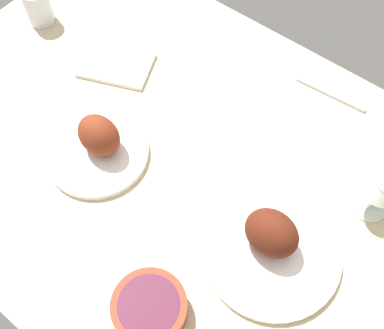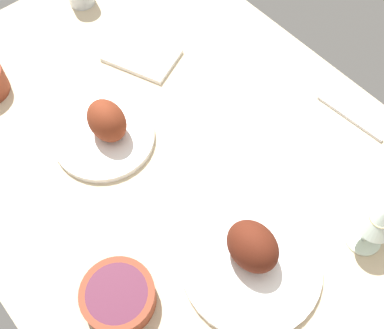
{
  "view_description": "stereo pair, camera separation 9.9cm",
  "coord_description": "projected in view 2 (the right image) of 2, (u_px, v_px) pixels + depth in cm",
  "views": [
    {
      "loc": [
        -30.82,
        39.28,
        92.0
      ],
      "look_at": [
        0.0,
        0.0,
        6.0
      ],
      "focal_mm": 44.37,
      "sensor_mm": 36.0,
      "label": 1
    },
    {
      "loc": [
        -37.98,
        32.41,
        92.0
      ],
      "look_at": [
        0.0,
        0.0,
        6.0
      ],
      "focal_mm": 44.37,
      "sensor_mm": 36.0,
      "label": 2
    }
  ],
  "objects": [
    {
      "name": "plate_near_viewer",
      "position": [
        105.0,
        130.0,
        1.02
      ],
      "size": [
        22.27,
        22.27,
        11.01
      ],
      "color": "white",
      "rests_on": "dining_table"
    },
    {
      "name": "fork_loose",
      "position": [
        350.0,
        118.0,
        1.07
      ],
      "size": [
        17.46,
        2.32,
        0.8
      ],
      "primitive_type": "cube",
      "rotation": [
        0.0,
        0.0,
        0.08
      ],
      "color": "silver",
      "rests_on": "dining_table"
    },
    {
      "name": "wine_glass",
      "position": [
        380.0,
        219.0,
        0.85
      ],
      "size": [
        7.6,
        7.6,
        14.0
      ],
      "color": "silver",
      "rests_on": "dining_table"
    },
    {
      "name": "dining_table",
      "position": [
        192.0,
        174.0,
        1.03
      ],
      "size": [
        140.0,
        90.0,
        4.0
      ],
      "primitive_type": "cube",
      "color": "#C6B28E",
      "rests_on": "ground"
    },
    {
      "name": "bowl_onions",
      "position": [
        118.0,
        296.0,
        0.85
      ],
      "size": [
        13.53,
        13.53,
        4.82
      ],
      "color": "brown",
      "rests_on": "dining_table"
    },
    {
      "name": "plate_center_main",
      "position": [
        252.0,
        257.0,
        0.88
      ],
      "size": [
        26.75,
        26.75,
        10.99
      ],
      "color": "white",
      "rests_on": "dining_table"
    },
    {
      "name": "folded_napkin",
      "position": [
        142.0,
        55.0,
        1.17
      ],
      "size": [
        20.11,
        17.3,
        1.2
      ],
      "primitive_type": "cube",
      "rotation": [
        0.0,
        0.0,
        0.4
      ],
      "color": "white",
      "rests_on": "dining_table"
    }
  ]
}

